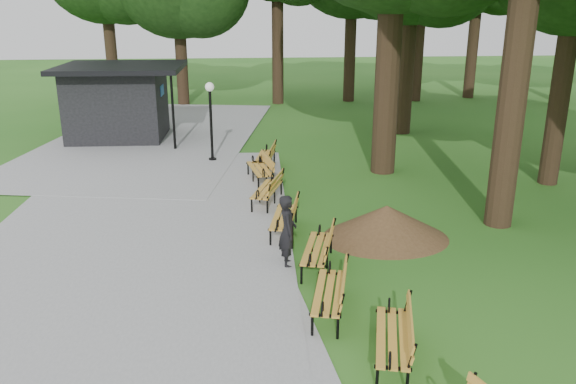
{
  "coord_description": "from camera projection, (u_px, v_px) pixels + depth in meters",
  "views": [
    {
      "loc": [
        -1.28,
        -10.63,
        5.55
      ],
      "look_at": [
        -0.1,
        2.82,
        1.1
      ],
      "focal_mm": 36.33,
      "sensor_mm": 36.0,
      "label": 1
    }
  ],
  "objects": [
    {
      "name": "bench_1",
      "position": [
        392.0,
        337.0,
        9.28
      ],
      "size": [
        1.08,
        2.0,
        0.88
      ],
      "primitive_type": null,
      "rotation": [
        0.0,
        0.0,
        -1.81
      ],
      "color": "gold",
      "rests_on": "ground"
    },
    {
      "name": "bench_6",
      "position": [
        260.0,
        169.0,
        18.55
      ],
      "size": [
        0.95,
        1.98,
        0.88
      ],
      "primitive_type": null,
      "rotation": [
        0.0,
        0.0,
        -1.4
      ],
      "color": "gold",
      "rests_on": "ground"
    },
    {
      "name": "path",
      "position": [
        131.0,
        235.0,
        14.4
      ],
      "size": [
        12.0,
        38.0,
        0.06
      ],
      "primitive_type": "cube",
      "color": "gray",
      "rests_on": "ground"
    },
    {
      "name": "ground",
      "position": [
        305.0,
        286.0,
        11.9
      ],
      "size": [
        100.0,
        100.0,
        0.0
      ],
      "primitive_type": "plane",
      "color": "#28631C",
      "rests_on": "ground"
    },
    {
      "name": "bench_7",
      "position": [
        265.0,
        157.0,
        20.0
      ],
      "size": [
        0.98,
        1.99,
        0.88
      ],
      "primitive_type": null,
      "rotation": [
        0.0,
        0.0,
        -1.76
      ],
      "color": "gold",
      "rests_on": "ground"
    },
    {
      "name": "bench_5",
      "position": [
        267.0,
        190.0,
        16.53
      ],
      "size": [
        1.18,
        2.0,
        0.88
      ],
      "primitive_type": null,
      "rotation": [
        0.0,
        0.0,
        -1.88
      ],
      "color": "gold",
      "rests_on": "ground"
    },
    {
      "name": "bench_2",
      "position": [
        329.0,
        292.0,
        10.7
      ],
      "size": [
        1.06,
        2.0,
        0.88
      ],
      "primitive_type": null,
      "rotation": [
        0.0,
        0.0,
        -1.8
      ],
      "color": "gold",
      "rests_on": "ground"
    },
    {
      "name": "lamp_post",
      "position": [
        210.0,
        104.0,
        20.51
      ],
      "size": [
        0.32,
        0.32,
        2.84
      ],
      "color": "black",
      "rests_on": "ground"
    },
    {
      "name": "bench_4",
      "position": [
        284.0,
        217.0,
        14.41
      ],
      "size": [
        1.01,
        1.99,
        0.88
      ],
      "primitive_type": null,
      "rotation": [
        0.0,
        0.0,
        -1.77
      ],
      "color": "gold",
      "rests_on": "ground"
    },
    {
      "name": "bench_3",
      "position": [
        317.0,
        249.0,
        12.58
      ],
      "size": [
        1.1,
        2.0,
        0.88
      ],
      "primitive_type": null,
      "rotation": [
        0.0,
        0.0,
        -1.83
      ],
      "color": "gold",
      "rests_on": "ground"
    },
    {
      "name": "kiosk",
      "position": [
        117.0,
        102.0,
        24.11
      ],
      "size": [
        5.02,
        4.4,
        3.08
      ],
      "primitive_type": null,
      "rotation": [
        0.0,
        0.0,
        -0.03
      ],
      "color": "black",
      "rests_on": "ground"
    },
    {
      "name": "person",
      "position": [
        288.0,
        231.0,
        12.56
      ],
      "size": [
        0.4,
        0.6,
        1.63
      ],
      "primitive_type": "imported",
      "rotation": [
        0.0,
        0.0,
        1.59
      ],
      "color": "black",
      "rests_on": "ground"
    },
    {
      "name": "dirt_mound",
      "position": [
        386.0,
        222.0,
        14.17
      ],
      "size": [
        2.6,
        2.6,
        0.84
      ],
      "primitive_type": "cone",
      "color": "#47301C",
      "rests_on": "ground"
    }
  ]
}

